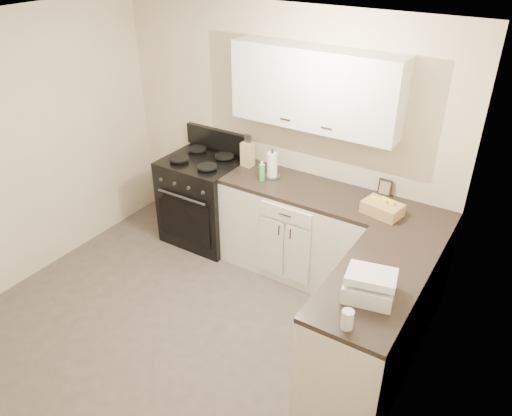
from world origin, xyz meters
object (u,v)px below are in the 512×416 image
Objects in this scene: knife_block at (248,154)px; wicker_basket at (382,209)px; countertop_grill at (369,288)px; stove at (204,201)px; paper_towel at (272,165)px.

wicker_basket is (1.49, -0.20, -0.07)m from knife_block.
knife_block reaches higher than countertop_grill.
knife_block is (0.47, 0.15, 0.60)m from stove.
stove is 3.86× the size of knife_block.
paper_towel reaches higher than wicker_basket.
paper_towel is 0.77× the size of countertop_grill.
paper_towel is at bearing 128.06° from countertop_grill.
countertop_grill is at bearing -74.61° from wicker_basket.
stove is at bearing 140.96° from countertop_grill.
countertop_grill reaches higher than wicker_basket.
knife_block is at bearing 165.33° from paper_towel.
stove is 2.57m from countertop_grill.
paper_towel is (0.34, -0.09, -0.00)m from knife_block.
knife_block reaches higher than wicker_basket.
knife_block is at bearing 18.30° from stove.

